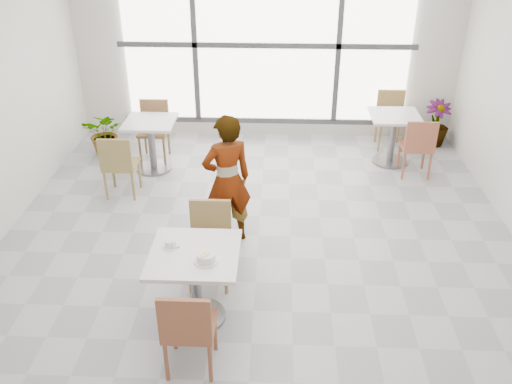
{
  "coord_description": "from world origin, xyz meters",
  "views": [
    {
      "loc": [
        0.2,
        -4.92,
        3.57
      ],
      "look_at": [
        0.0,
        -0.3,
        1.0
      ],
      "focal_mm": 38.16,
      "sensor_mm": 36.0,
      "label": 1
    }
  ],
  "objects_px": {
    "chair_far": "(210,237)",
    "bg_chair_left_far": "(154,126)",
    "coffee_cup": "(170,244)",
    "oatmeal_bowl": "(206,257)",
    "bg_table_right": "(393,132)",
    "bg_chair_right_near": "(418,144)",
    "bg_chair_left_near": "(119,162)",
    "bg_table_left": "(151,138)",
    "bg_chair_right_far": "(390,115)",
    "main_table": "(196,273)",
    "plant_left": "(106,133)",
    "person": "(227,181)",
    "chair_near": "(188,327)",
    "plant_right": "(436,123)"
  },
  "relations": [
    {
      "from": "main_table",
      "to": "plant_left",
      "type": "xyz_separation_m",
      "value": [
        -1.89,
        3.61,
        -0.18
      ]
    },
    {
      "from": "bg_table_left",
      "to": "plant_left",
      "type": "relative_size",
      "value": 1.09
    },
    {
      "from": "coffee_cup",
      "to": "bg_table_right",
      "type": "distance_m",
      "value": 4.33
    },
    {
      "from": "bg_chair_right_near",
      "to": "oatmeal_bowl",
      "type": "bearing_deg",
      "value": 51.25
    },
    {
      "from": "main_table",
      "to": "plant_left",
      "type": "relative_size",
      "value": 1.16
    },
    {
      "from": "main_table",
      "to": "bg_chair_left_near",
      "type": "height_order",
      "value": "bg_chair_left_near"
    },
    {
      "from": "plant_right",
      "to": "bg_table_left",
      "type": "bearing_deg",
      "value": -166.04
    },
    {
      "from": "main_table",
      "to": "bg_table_left",
      "type": "bearing_deg",
      "value": 109.01
    },
    {
      "from": "person",
      "to": "bg_table_right",
      "type": "height_order",
      "value": "person"
    },
    {
      "from": "chair_near",
      "to": "oatmeal_bowl",
      "type": "xyz_separation_m",
      "value": [
        0.09,
        0.54,
        0.29
      ]
    },
    {
      "from": "chair_near",
      "to": "bg_table_right",
      "type": "distance_m",
      "value": 4.8
    },
    {
      "from": "coffee_cup",
      "to": "bg_chair_right_far",
      "type": "xyz_separation_m",
      "value": [
        2.71,
        4.08,
        -0.28
      ]
    },
    {
      "from": "person",
      "to": "bg_table_right",
      "type": "relative_size",
      "value": 2.05
    },
    {
      "from": "coffee_cup",
      "to": "bg_chair_left_near",
      "type": "distance_m",
      "value": 2.49
    },
    {
      "from": "bg_chair_right_near",
      "to": "bg_chair_right_far",
      "type": "relative_size",
      "value": 1.0
    },
    {
      "from": "coffee_cup",
      "to": "plant_left",
      "type": "xyz_separation_m",
      "value": [
        -1.66,
        3.54,
        -0.43
      ]
    },
    {
      "from": "coffee_cup",
      "to": "bg_chair_left_far",
      "type": "bearing_deg",
      "value": 104.36
    },
    {
      "from": "chair_near",
      "to": "plant_right",
      "type": "xyz_separation_m",
      "value": [
        3.18,
        4.86,
        -0.14
      ]
    },
    {
      "from": "chair_near",
      "to": "plant_left",
      "type": "bearing_deg",
      "value": -65.86
    },
    {
      "from": "chair_far",
      "to": "bg_chair_right_far",
      "type": "bearing_deg",
      "value": 55.51
    },
    {
      "from": "coffee_cup",
      "to": "oatmeal_bowl",
      "type": "bearing_deg",
      "value": -29.9
    },
    {
      "from": "chair_near",
      "to": "bg_chair_right_near",
      "type": "distance_m",
      "value": 4.55
    },
    {
      "from": "chair_near",
      "to": "main_table",
      "type": "bearing_deg",
      "value": -87.39
    },
    {
      "from": "oatmeal_bowl",
      "to": "chair_near",
      "type": "bearing_deg",
      "value": -99.68
    },
    {
      "from": "bg_table_left",
      "to": "plant_right",
      "type": "relative_size",
      "value": 1.04
    },
    {
      "from": "oatmeal_bowl",
      "to": "bg_table_left",
      "type": "height_order",
      "value": "oatmeal_bowl"
    },
    {
      "from": "plant_left",
      "to": "plant_right",
      "type": "xyz_separation_m",
      "value": [
        5.1,
        0.57,
        0.02
      ]
    },
    {
      "from": "bg_table_right",
      "to": "bg_chair_right_near",
      "type": "bearing_deg",
      "value": -60.77
    },
    {
      "from": "person",
      "to": "bg_chair_left_near",
      "type": "bearing_deg",
      "value": -56.81
    },
    {
      "from": "plant_left",
      "to": "chair_near",
      "type": "bearing_deg",
      "value": -65.86
    },
    {
      "from": "plant_left",
      "to": "bg_chair_right_near",
      "type": "bearing_deg",
      "value": -7.16
    },
    {
      "from": "chair_near",
      "to": "chair_far",
      "type": "xyz_separation_m",
      "value": [
        0.03,
        1.3,
        0.0
      ]
    },
    {
      "from": "main_table",
      "to": "plant_left",
      "type": "bearing_deg",
      "value": 117.61
    },
    {
      "from": "person",
      "to": "plant_right",
      "type": "height_order",
      "value": "person"
    },
    {
      "from": "plant_left",
      "to": "coffee_cup",
      "type": "bearing_deg",
      "value": -64.89
    },
    {
      "from": "main_table",
      "to": "bg_chair_right_far",
      "type": "bearing_deg",
      "value": 59.17
    },
    {
      "from": "chair_far",
      "to": "bg_chair_left_far",
      "type": "height_order",
      "value": "same"
    },
    {
      "from": "person",
      "to": "bg_chair_right_far",
      "type": "xyz_separation_m",
      "value": [
        2.3,
        2.81,
        -0.27
      ]
    },
    {
      "from": "chair_far",
      "to": "main_table",
      "type": "bearing_deg",
      "value": -95.16
    },
    {
      "from": "oatmeal_bowl",
      "to": "coffee_cup",
      "type": "height_order",
      "value": "oatmeal_bowl"
    },
    {
      "from": "oatmeal_bowl",
      "to": "bg_chair_right_near",
      "type": "distance_m",
      "value": 4.07
    },
    {
      "from": "chair_near",
      "to": "bg_chair_left_near",
      "type": "xyz_separation_m",
      "value": [
        -1.35,
        2.96,
        0.0
      ]
    },
    {
      "from": "person",
      "to": "bg_table_right",
      "type": "bearing_deg",
      "value": -160.44
    },
    {
      "from": "main_table",
      "to": "coffee_cup",
      "type": "bearing_deg",
      "value": 161.98
    },
    {
      "from": "chair_near",
      "to": "bg_table_left",
      "type": "bearing_deg",
      "value": -73.74
    },
    {
      "from": "bg_table_left",
      "to": "bg_chair_right_near",
      "type": "bearing_deg",
      "value": -1.21
    },
    {
      "from": "bg_chair_right_near",
      "to": "bg_chair_right_far",
      "type": "xyz_separation_m",
      "value": [
        -0.19,
        1.11,
        0.0
      ]
    },
    {
      "from": "chair_far",
      "to": "bg_table_right",
      "type": "distance_m",
      "value": 3.71
    },
    {
      "from": "plant_left",
      "to": "plant_right",
      "type": "bearing_deg",
      "value": 6.4
    },
    {
      "from": "chair_far",
      "to": "bg_table_left",
      "type": "distance_m",
      "value": 2.74
    }
  ]
}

